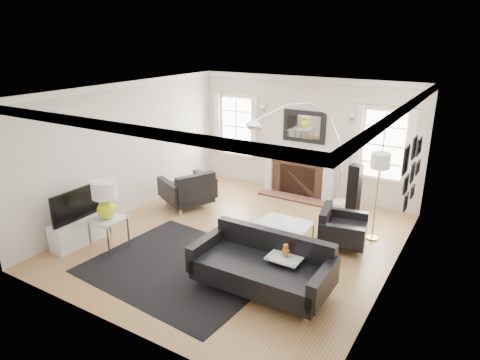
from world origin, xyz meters
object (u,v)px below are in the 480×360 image
Objects in this scene: fireplace at (299,173)px; armchair_right at (341,229)px; sofa at (263,267)px; gourd_lamp at (105,197)px; arc_floor_lamp at (299,153)px; coffee_table at (281,227)px; armchair_left at (189,191)px.

fireplace is 1.66× the size of armchair_right.
sofa is at bearing -73.59° from fireplace.
gourd_lamp is 3.97m from arc_floor_lamp.
gourd_lamp is 0.28× the size of arc_floor_lamp.
gourd_lamp is at bearing -173.74° from sofa.
coffee_table is (0.82, -2.65, -0.14)m from fireplace.
gourd_lamp is at bearing -147.26° from armchair_right.
arc_floor_lamp is (-0.75, 2.95, 0.97)m from sofa.
fireplace reaches higher than sofa.
coffee_table is at bearing -146.12° from armchair_right.
armchair_right is at bearing 74.05° from sofa.
arc_floor_lamp is at bearing -68.09° from fireplace.
coffee_table is (2.60, -0.66, 0.01)m from armchair_left.
arc_floor_lamp reaches higher than sofa.
armchair_left is 1.38× the size of coffee_table.
armchair_right is at bearing -49.71° from fireplace.
fireplace is 2.78m from coffee_table.
armchair_left reaches higher than armchair_right.
arc_floor_lamp is at bearing 23.37° from armchair_left.
arc_floor_lamp is at bearing 55.79° from gourd_lamp.
coffee_table is at bearing 32.34° from gourd_lamp.
gourd_lamp is at bearing -124.21° from arc_floor_lamp.
armchair_left reaches higher than sofa.
armchair_right is 1.46× the size of gourd_lamp.
sofa is 2.02m from armchair_right.
sofa is at bearing -75.06° from coffee_table.
gourd_lamp is at bearing -90.53° from armchair_left.
fireplace is 4.70m from gourd_lamp.
coffee_table is (-0.36, 1.33, 0.02)m from sofa.
arc_floor_lamp is at bearing 142.70° from armchair_right.
arc_floor_lamp is (0.42, -1.04, 0.81)m from fireplace.
armchair_right is 4.26m from gourd_lamp.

